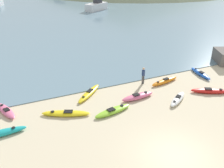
% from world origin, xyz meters
% --- Properties ---
extents(ground_plane, '(400.00, 400.00, 0.00)m').
position_xyz_m(ground_plane, '(0.00, 0.00, 0.00)').
color(ground_plane, beige).
extents(bay_water, '(160.00, 70.00, 0.06)m').
position_xyz_m(bay_water, '(0.00, 44.38, 0.03)').
color(bay_water, slate).
rests_on(bay_water, ground_plane).
extents(kayak_on_sand_0, '(3.39, 2.09, 0.32)m').
position_xyz_m(kayak_on_sand_0, '(-4.38, 6.63, 0.14)').
color(kayak_on_sand_0, yellow).
rests_on(kayak_on_sand_0, ground_plane).
extents(kayak_on_sand_1, '(2.84, 0.95, 0.40)m').
position_xyz_m(kayak_on_sand_1, '(1.35, 6.64, 0.18)').
color(kayak_on_sand_1, '#E5668C').
rests_on(kayak_on_sand_1, ground_plane).
extents(kayak_on_sand_2, '(3.06, 1.18, 0.37)m').
position_xyz_m(kayak_on_sand_2, '(4.90, 8.10, 0.16)').
color(kayak_on_sand_2, orange).
rests_on(kayak_on_sand_2, ground_plane).
extents(kayak_on_sand_4, '(3.03, 2.08, 0.39)m').
position_xyz_m(kayak_on_sand_4, '(7.17, 5.02, 0.17)').
color(kayak_on_sand_4, red).
rests_on(kayak_on_sand_4, ground_plane).
extents(kayak_on_sand_5, '(0.93, 2.90, 0.38)m').
position_xyz_m(kayak_on_sand_5, '(8.90, 8.10, 0.17)').
color(kayak_on_sand_5, blue).
rests_on(kayak_on_sand_5, ground_plane).
extents(kayak_on_sand_6, '(2.55, 2.01, 0.35)m').
position_xyz_m(kayak_on_sand_6, '(3.97, 5.03, 0.15)').
color(kayak_on_sand_6, white).
rests_on(kayak_on_sand_6, ground_plane).
extents(kayak_on_sand_7, '(3.06, 1.32, 0.33)m').
position_xyz_m(kayak_on_sand_7, '(-1.27, 5.56, 0.14)').
color(kayak_on_sand_7, '#8CCC2D').
rests_on(kayak_on_sand_7, ground_plane).
extents(kayak_on_sand_8, '(2.87, 2.73, 0.34)m').
position_xyz_m(kayak_on_sand_8, '(-1.90, 8.75, 0.15)').
color(kayak_on_sand_8, yellow).
rests_on(kayak_on_sand_8, ground_plane).
extents(kayak_on_sand_9, '(1.41, 2.73, 0.34)m').
position_xyz_m(kayak_on_sand_9, '(-8.16, 8.71, 0.15)').
color(kayak_on_sand_9, '#E5668C').
rests_on(kayak_on_sand_9, ground_plane).
extents(person_near_waterline, '(0.31, 0.21, 1.51)m').
position_xyz_m(person_near_waterline, '(3.09, 8.76, 0.87)').
color(person_near_waterline, '#4C4C4C').
rests_on(person_near_waterline, ground_plane).
extents(moored_boat_2, '(5.34, 4.23, 2.37)m').
position_xyz_m(moored_boat_2, '(12.02, 42.48, 0.89)').
color(moored_boat_2, white).
rests_on(moored_boat_2, bay_water).
extents(shoreline_rock, '(2.37, 2.98, 1.32)m').
position_xyz_m(shoreline_rock, '(13.24, 9.66, 0.66)').
color(shoreline_rock, '#605B56').
rests_on(shoreline_rock, ground_plane).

